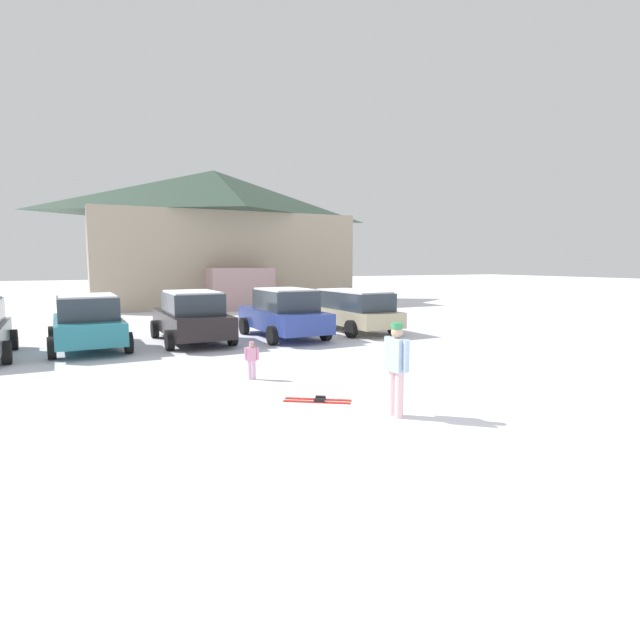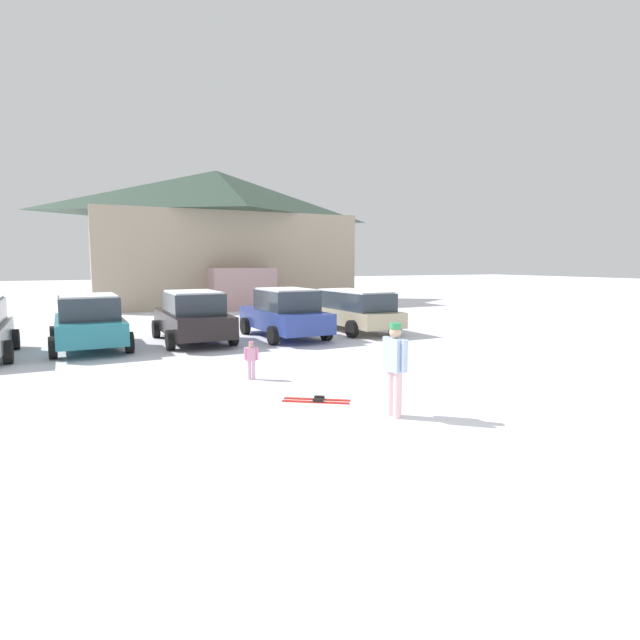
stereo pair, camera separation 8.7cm
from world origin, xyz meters
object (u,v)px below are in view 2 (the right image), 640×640
skier_adult_in_blue_parka (395,364)px  parked_black_sedan (193,316)px  skier_child_in_pink_snowsuit (251,358)px  parked_blue_hatchback (285,313)px  pair_of_skis (317,400)px  parked_beige_suv (354,309)px  parked_teal_hatchback (89,322)px  ski_lodge (217,236)px

skier_adult_in_blue_parka → parked_black_sedan: bearing=98.5°
parked_black_sedan → skier_child_in_pink_snowsuit: (0.10, -6.17, -0.37)m
parked_blue_hatchback → skier_adult_in_blue_parka: bearing=-100.1°
parked_blue_hatchback → pair_of_skis: bearing=-107.3°
parked_black_sedan → skier_adult_in_blue_parka: (1.50, -9.97, 0.07)m
parked_beige_suv → skier_child_in_pink_snowsuit: 8.66m
parked_teal_hatchback → parked_beige_suv: (9.46, 0.04, 0.02)m
parked_black_sedan → pair_of_skis: bearing=-85.4°
parked_black_sedan → pair_of_skis: parked_black_sedan is taller
pair_of_skis → ski_lodge: bearing=80.1°
parked_black_sedan → parked_beige_suv: 6.25m
parked_beige_suv → pair_of_skis: bearing=-123.5°
parked_black_sedan → skier_adult_in_blue_parka: bearing=-81.5°
parked_teal_hatchback → skier_child_in_pink_snowsuit: parked_teal_hatchback is taller
parked_teal_hatchback → parked_blue_hatchback: parked_blue_hatchback is taller
parked_beige_suv → parked_black_sedan: bearing=179.2°
parked_beige_suv → skier_adult_in_blue_parka: bearing=-115.7°
skier_adult_in_blue_parka → ski_lodge: bearing=82.4°
ski_lodge → skier_adult_in_blue_parka: ski_lodge is taller
parked_teal_hatchback → parked_black_sedan: parked_black_sedan is taller
parked_beige_suv → skier_child_in_pink_snowsuit: parked_beige_suv is taller
ski_lodge → parked_teal_hatchback: ski_lodge is taller
ski_lodge → parked_teal_hatchback: (-8.21, -16.37, -3.56)m
parked_blue_hatchback → pair_of_skis: (-2.51, -8.05, -0.86)m
parked_blue_hatchback → parked_teal_hatchback: bearing=177.0°
parked_blue_hatchback → parked_beige_suv: (3.06, 0.37, -0.00)m
parked_teal_hatchback → parked_beige_suv: 9.46m
parked_blue_hatchback → skier_adult_in_blue_parka: size_ratio=2.73×
skier_adult_in_blue_parka → skier_child_in_pink_snowsuit: size_ratio=1.87×
skier_child_in_pink_snowsuit → parked_beige_suv: bearing=44.7°
parked_blue_hatchback → skier_child_in_pink_snowsuit: (-3.09, -5.71, -0.38)m
parked_teal_hatchback → skier_adult_in_blue_parka: (4.71, -9.85, 0.08)m
parked_teal_hatchback → skier_child_in_pink_snowsuit: bearing=-61.2°
ski_lodge → skier_child_in_pink_snowsuit: 23.27m
ski_lodge → parked_blue_hatchback: bearing=-96.2°
parked_blue_hatchback → skier_adult_in_blue_parka: (-1.70, -9.52, 0.06)m
parked_beige_suv → pair_of_skis: size_ratio=3.80×
pair_of_skis → parked_teal_hatchback: bearing=115.0°
skier_adult_in_blue_parka → skier_child_in_pink_snowsuit: 4.08m
parked_black_sedan → skier_child_in_pink_snowsuit: parked_black_sedan is taller
parked_blue_hatchback → skier_adult_in_blue_parka: 9.67m
parked_beige_suv → skier_adult_in_blue_parka: skier_adult_in_blue_parka is taller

